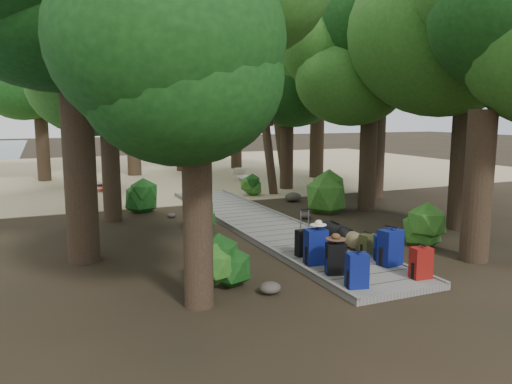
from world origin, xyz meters
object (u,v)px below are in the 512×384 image
backpack_left_c (316,245)px  duffel_right_khaki (348,238)px  sun_lounger (245,175)px  backpack_right_c (382,246)px  backpack_right_b (390,245)px  lone_suitcase_on_sand (202,182)px  backpack_left_a (357,269)px  backpack_right_a (421,261)px  backpack_left_b (336,257)px  backpack_right_d (368,243)px  kayak (101,187)px  suitcase_on_boardwalk (304,243)px  duffel_right_black (335,233)px

backpack_left_c → duffel_right_khaki: size_ratio=1.37×
sun_lounger → backpack_right_c: bearing=-90.6°
backpack_right_b → backpack_right_c: backpack_right_b is taller
backpack_right_b → lone_suitcase_on_sand: 11.60m
backpack_left_a → duffel_right_khaki: (1.41, 2.36, -0.15)m
backpack_right_a → sun_lounger: 14.92m
backpack_right_b → backpack_left_b: bearing=172.9°
backpack_right_a → duffel_right_khaki: size_ratio=1.12×
lone_suitcase_on_sand → backpack_right_d: bearing=-80.1°
kayak → backpack_right_b: bearing=-61.1°
backpack_right_c → sun_lounger: 13.70m
backpack_right_b → duffel_right_khaki: bearing=79.1°
backpack_left_c → suitcase_on_boardwalk: size_ratio=1.40×
backpack_left_a → backpack_right_a: backpack_left_a is taller
backpack_left_b → sun_lounger: backpack_left_b is taller
duffel_right_black → suitcase_on_boardwalk: (-1.20, -0.68, 0.05)m
kayak → sun_lounger: 6.57m
backpack_right_a → duffel_right_khaki: backpack_right_a is taller
backpack_right_b → lone_suitcase_on_sand: (-0.32, 11.59, -0.16)m
backpack_right_a → backpack_right_c: bearing=92.0°
duffel_right_khaki → kayak: (-4.13, 11.84, -0.15)m
lone_suitcase_on_sand → sun_lounger: bearing=46.7°
backpack_left_b → backpack_left_c: size_ratio=0.84×
backpack_right_b → suitcase_on_boardwalk: backpack_right_b is taller
duffel_right_khaki → lone_suitcase_on_sand: lone_suitcase_on_sand is taller
backpack_right_a → backpack_right_b: backpack_right_b is taller
backpack_left_a → backpack_right_b: bearing=43.8°
duffel_right_black → kayak: size_ratio=0.25×
backpack_left_c → duffel_right_khaki: backpack_left_c is taller
backpack_right_b → backpack_right_d: size_ratio=1.65×
backpack_left_c → backpack_right_a: bearing=-42.9°
duffel_right_black → kayak: duffel_right_black is taller
suitcase_on_boardwalk → lone_suitcase_on_sand: size_ratio=0.84×
backpack_right_c → kayak: bearing=134.0°
lone_suitcase_on_sand → sun_lounger: lone_suitcase_on_sand is taller
backpack_left_a → backpack_right_d: (1.44, 1.68, -0.10)m
backpack_left_a → suitcase_on_boardwalk: bearing=99.2°
backpack_left_b → duffel_right_khaki: size_ratio=1.15×
backpack_left_a → backpack_right_d: bearing=61.8°
backpack_left_a → duffel_right_black: backpack_left_a is taller
backpack_right_c → sun_lounger: size_ratio=0.33×
backpack_left_b → lone_suitcase_on_sand: backpack_left_b is taller
lone_suitcase_on_sand → backpack_right_b: bearing=-80.6°
backpack_right_c → lone_suitcase_on_sand: (-0.39, 11.24, -0.05)m
suitcase_on_boardwalk → kayak: 12.43m
backpack_right_b → backpack_right_d: backpack_right_b is taller
kayak → sun_lounger: bearing=16.0°
backpack_left_b → backpack_right_b: backpack_right_b is taller
backpack_left_a → backpack_right_d: size_ratio=1.40×
sun_lounger → duffel_right_black: bearing=-92.5°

